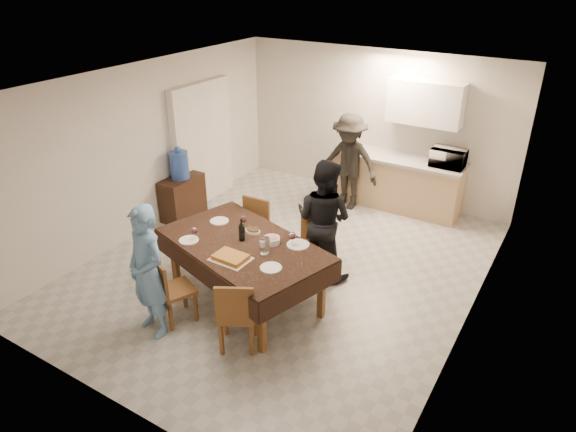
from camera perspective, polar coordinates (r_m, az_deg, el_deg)
name	(u,v)px	position (r m, az deg, el deg)	size (l,w,h in m)	color
floor	(286,266)	(7.34, -0.28, -5.58)	(5.00, 6.00, 0.02)	#AEAEA9
ceiling	(285,82)	(6.33, -0.33, 14.69)	(5.00, 6.00, 0.02)	white
wall_back	(375,125)	(9.27, 9.61, 9.96)	(5.00, 0.02, 2.60)	silver
wall_front	(104,298)	(4.76, -19.82, -8.58)	(5.00, 0.02, 2.60)	silver
wall_left	(147,149)	(8.23, -15.41, 7.21)	(0.02, 6.00, 2.60)	silver
wall_right	(482,229)	(5.94, 20.71, -1.35)	(0.02, 6.00, 2.60)	silver
stub_partition	(203,144)	(9.07, -9.47, 7.94)	(0.15, 1.40, 2.10)	white
kitchen_base_cabinet	(396,184)	(9.08, 11.91, 3.55)	(2.20, 0.60, 0.86)	tan
kitchen_worktop	(399,159)	(8.92, 12.18, 6.24)	(2.24, 0.64, 0.05)	#A2A39E
upper_cabinet	(425,103)	(8.68, 15.02, 12.06)	(1.20, 0.34, 0.70)	white
dining_table	(243,246)	(6.28, -5.01, -3.31)	(2.38, 1.79, 0.83)	black
chair_near_left	(170,286)	(6.15, -12.94, -7.54)	(0.52, 0.54, 0.47)	brown
chair_near_right	(232,309)	(5.63, -6.19, -10.21)	(0.56, 0.58, 0.49)	brown
chair_far_left	(245,230)	(7.09, -4.76, -1.54)	(0.44, 0.44, 0.51)	brown
chair_far_right	(302,247)	(6.65, 1.55, -3.43)	(0.49, 0.49, 0.51)	brown
console	(183,198)	(8.72, -11.62, 2.02)	(0.38, 0.77, 0.71)	black
water_jug	(179,165)	(8.49, -11.98, 5.57)	(0.30, 0.30, 0.45)	blue
wine_bottle	(242,230)	(6.26, -5.18, -1.52)	(0.07, 0.07, 0.29)	black
water_pitcher	(265,246)	(6.01, -2.62, -3.30)	(0.12, 0.12, 0.19)	white
savoury_tart	(231,257)	(5.94, -6.40, -4.57)	(0.44, 0.33, 0.06)	#B57335
salad_bowl	(272,240)	(6.22, -1.82, -2.71)	(0.20, 0.20, 0.08)	white
mushroom_dish	(253,231)	(6.48, -3.94, -1.72)	(0.19, 0.19, 0.03)	white
wine_glass_a	(194,234)	(6.37, -10.39, -1.95)	(0.08, 0.08, 0.18)	white
wine_glass_b	(292,239)	(6.13, 0.49, -2.59)	(0.08, 0.08, 0.19)	white
wine_glass_c	(244,222)	(6.53, -4.94, -0.67)	(0.09, 0.09, 0.20)	white
plate_near_left	(189,240)	(6.40, -10.96, -2.66)	(0.24, 0.24, 0.01)	white
plate_near_right	(271,268)	(5.76, -1.91, -5.77)	(0.25, 0.25, 0.01)	white
plate_far_left	(219,221)	(6.80, -7.64, -0.55)	(0.25, 0.25, 0.01)	white
plate_far_right	(298,245)	(6.19, 1.12, -3.21)	(0.28, 0.28, 0.02)	white
microwave	(448,158)	(8.65, 17.40, 6.18)	(0.54, 0.36, 0.30)	white
person_near	(148,272)	(5.94, -15.34, -6.04)	(0.58, 0.38, 1.60)	#5E8BB9
person_far	(323,219)	(6.79, 3.95, -0.38)	(0.81, 0.63, 1.67)	black
person_kitchen	(349,162)	(8.79, 6.75, 5.98)	(1.07, 0.62, 1.66)	black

